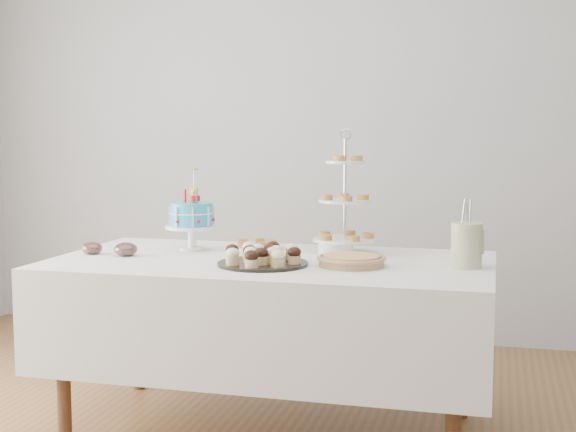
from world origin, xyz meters
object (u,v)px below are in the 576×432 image
(utensil_pitcher, at_px, (467,243))
(plate_stack, at_px, (336,249))
(birthday_cake, at_px, (192,228))
(tiered_stand, at_px, (345,202))
(cupcake_tray, at_px, (263,255))
(table, at_px, (271,310))
(jam_bowl_b, at_px, (126,249))
(pastry_plate, at_px, (256,245))
(jam_bowl_a, at_px, (92,248))
(pie, at_px, (352,260))

(utensil_pitcher, bearing_deg, plate_stack, 162.71)
(birthday_cake, height_order, utensil_pitcher, birthday_cake)
(tiered_stand, distance_m, plate_stack, 0.23)
(birthday_cake, distance_m, cupcake_tray, 0.56)
(cupcake_tray, relative_size, plate_stack, 2.42)
(tiered_stand, xyz_separation_m, plate_stack, (-0.02, -0.09, -0.21))
(table, distance_m, birthday_cake, 0.58)
(birthday_cake, bearing_deg, jam_bowl_b, -112.20)
(pastry_plate, bearing_deg, jam_bowl_a, -151.31)
(birthday_cake, distance_m, utensil_pitcher, 1.29)
(cupcake_tray, relative_size, tiered_stand, 0.67)
(pastry_plate, relative_size, utensil_pitcher, 0.93)
(table, bearing_deg, utensil_pitcher, 0.04)
(pastry_plate, xyz_separation_m, jam_bowl_a, (-0.67, -0.37, 0.01))
(table, distance_m, plate_stack, 0.40)
(birthday_cake, height_order, jam_bowl_b, birthday_cake)
(jam_bowl_a, xyz_separation_m, jam_bowl_b, (0.18, -0.01, 0.00))
(pie, relative_size, pastry_plate, 1.09)
(birthday_cake, relative_size, pie, 1.33)
(cupcake_tray, bearing_deg, utensil_pitcher, 10.50)
(pastry_plate, bearing_deg, plate_stack, -17.55)
(table, relative_size, cupcake_tray, 4.99)
(plate_stack, height_order, pastry_plate, plate_stack)
(cupcake_tray, xyz_separation_m, jam_bowl_a, (-0.85, 0.10, -0.02))
(birthday_cake, relative_size, cupcake_tray, 1.01)
(cupcake_tray, relative_size, utensil_pitcher, 1.35)
(cupcake_tray, distance_m, pie, 0.37)
(pie, bearing_deg, jam_bowl_b, 179.31)
(jam_bowl_b, bearing_deg, plate_stack, 15.24)
(plate_stack, bearing_deg, cupcake_tray, -126.31)
(cupcake_tray, distance_m, tiered_stand, 0.54)
(plate_stack, bearing_deg, jam_bowl_a, -167.81)
(tiered_stand, height_order, jam_bowl_b, tiered_stand)
(tiered_stand, bearing_deg, jam_bowl_b, -159.94)
(table, bearing_deg, cupcake_tray, -86.90)
(birthday_cake, xyz_separation_m, pastry_plate, (0.27, 0.14, -0.09))
(jam_bowl_b, bearing_deg, utensil_pitcher, 2.67)
(jam_bowl_a, bearing_deg, table, 3.79)
(plate_stack, xyz_separation_m, pastry_plate, (-0.42, 0.13, -0.01))
(tiered_stand, relative_size, utensil_pitcher, 2.01)
(pie, height_order, utensil_pitcher, utensil_pitcher)
(tiered_stand, bearing_deg, cupcake_tray, -122.16)
(plate_stack, bearing_deg, pastry_plate, 162.45)
(cupcake_tray, relative_size, jam_bowl_a, 3.99)
(cupcake_tray, xyz_separation_m, utensil_pitcher, (0.83, 0.15, 0.06))
(pastry_plate, xyz_separation_m, jam_bowl_b, (-0.50, -0.38, 0.01))
(table, height_order, birthday_cake, birthday_cake)
(cupcake_tray, xyz_separation_m, plate_stack, (0.25, 0.33, -0.01))
(birthday_cake, distance_m, pie, 0.86)
(utensil_pitcher, bearing_deg, pastry_plate, 162.50)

